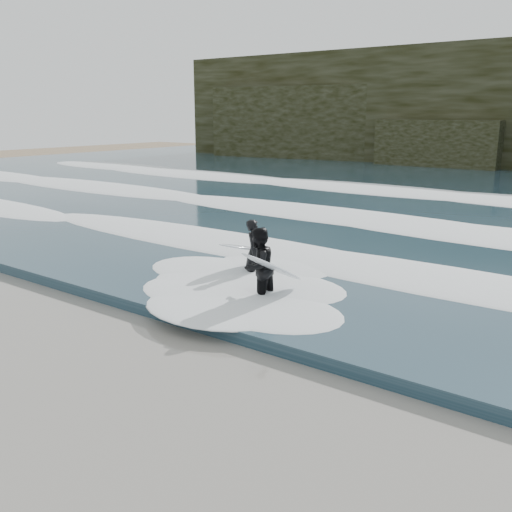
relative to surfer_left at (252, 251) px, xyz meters
name	(u,v)px	position (x,y,z in m)	size (l,w,h in m)	color
ground	(60,376)	(0.80, -6.78, -0.89)	(120.00, 120.00, 0.00)	olive
sea	(497,192)	(0.80, 22.22, -0.74)	(90.00, 52.00, 0.30)	#203846
foam_near	(318,256)	(0.80, 2.22, -0.49)	(60.00, 3.20, 0.20)	white
foam_mid	(409,221)	(0.80, 9.22, -0.47)	(60.00, 4.00, 0.24)	white
foam_far	(477,195)	(0.80, 18.22, -0.44)	(60.00, 4.80, 0.30)	white
surfer_left	(252,251)	(0.00, 0.00, 0.00)	(1.05, 1.97, 1.77)	black
surfer_right	(260,267)	(1.41, -1.54, 0.09)	(1.22, 2.07, 1.95)	black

